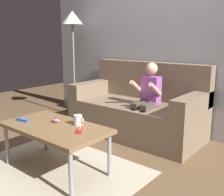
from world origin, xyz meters
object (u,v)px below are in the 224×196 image
object	(u,v)px
person_seated_on_couch	(147,98)
coffee_table	(55,130)
game_remote_blue_near_edge	(23,120)
floor_lamp	(72,26)
game_remote_red_far_corner	(80,130)
couch	(138,110)
coffee_mug	(78,120)
nunchuk_pink	(56,120)

from	to	relation	value
person_seated_on_couch	coffee_table	xyz separation A→B (m)	(-0.27, -1.15, -0.15)
game_remote_blue_near_edge	floor_lamp	world-z (taller)	floor_lamp
person_seated_on_couch	game_remote_blue_near_edge	size ratio (longest dim) A/B	6.62
game_remote_red_far_corner	couch	bearing A→B (deg)	101.51
person_seated_on_couch	coffee_mug	distance (m)	1.00
coffee_table	game_remote_red_far_corner	world-z (taller)	game_remote_red_far_corner
coffee_mug	floor_lamp	size ratio (longest dim) A/B	0.07
game_remote_red_far_corner	coffee_mug	bearing A→B (deg)	140.79
game_remote_blue_near_edge	nunchuk_pink	distance (m)	0.33
game_remote_red_far_corner	coffee_table	bearing A→B (deg)	-172.11
game_remote_blue_near_edge	coffee_mug	world-z (taller)	coffee_mug
game_remote_blue_near_edge	game_remote_red_far_corner	xyz separation A→B (m)	(0.64, 0.15, 0.00)
coffee_table	game_remote_blue_near_edge	xyz separation A→B (m)	(-0.34, -0.11, 0.05)
couch	game_remote_blue_near_edge	distance (m)	1.49
couch	coffee_table	size ratio (longest dim) A/B	1.64
game_remote_blue_near_edge	game_remote_red_far_corner	world-z (taller)	same
nunchuk_pink	coffee_mug	bearing A→B (deg)	21.53
couch	coffee_mug	size ratio (longest dim) A/B	14.31
nunchuk_pink	game_remote_red_far_corner	xyz separation A→B (m)	(0.36, -0.03, -0.01)
person_seated_on_couch	coffee_mug	world-z (taller)	person_seated_on_couch
person_seated_on_couch	nunchuk_pink	distance (m)	1.14
couch	coffee_table	bearing A→B (deg)	-91.27
person_seated_on_couch	coffee_mug	size ratio (longest dim) A/B	8.10
coffee_table	coffee_mug	distance (m)	0.23
coffee_mug	person_seated_on_couch	bearing A→B (deg)	83.10
coffee_mug	game_remote_blue_near_edge	bearing A→B (deg)	-152.19
coffee_table	floor_lamp	world-z (taller)	floor_lamp
coffee_table	coffee_mug	bearing A→B (deg)	44.84
person_seated_on_couch	couch	bearing A→B (deg)	143.29
couch	floor_lamp	bearing A→B (deg)	178.40
couch	coffee_mug	distance (m)	1.20
couch	nunchuk_pink	bearing A→B (deg)	-94.32
couch	nunchuk_pink	size ratio (longest dim) A/B	17.79
coffee_table	game_remote_blue_near_edge	bearing A→B (deg)	-162.32
person_seated_on_couch	game_remote_red_far_corner	xyz separation A→B (m)	(0.02, -1.11, -0.10)
couch	nunchuk_pink	distance (m)	1.27
couch	coffee_table	xyz separation A→B (m)	(-0.03, -1.33, 0.09)
floor_lamp	game_remote_red_far_corner	bearing A→B (deg)	-41.35
coffee_table	floor_lamp	xyz separation A→B (m)	(-1.21, 1.36, 1.02)
coffee_table	nunchuk_pink	world-z (taller)	nunchuk_pink
coffee_mug	floor_lamp	distance (m)	2.05
coffee_table	nunchuk_pink	distance (m)	0.11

